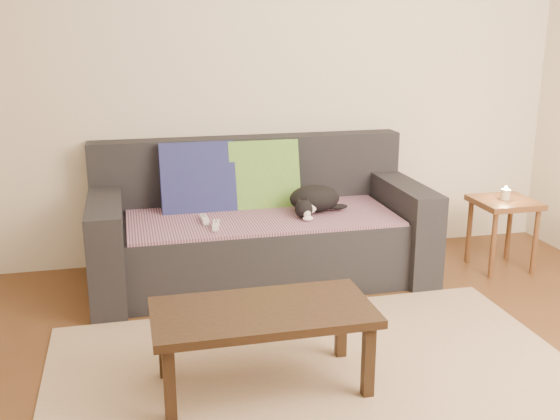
{
  "coord_description": "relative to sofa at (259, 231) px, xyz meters",
  "views": [
    {
      "loc": [
        -0.8,
        -2.37,
        1.6
      ],
      "look_at": [
        0.05,
        1.2,
        0.55
      ],
      "focal_mm": 42.0,
      "sensor_mm": 36.0,
      "label": 1
    }
  ],
  "objects": [
    {
      "name": "cat",
      "position": [
        0.34,
        -0.09,
        0.21
      ],
      "size": [
        0.4,
        0.37,
        0.17
      ],
      "rotation": [
        0.0,
        0.0,
        0.29
      ],
      "color": "black",
      "rests_on": "throw_blanket"
    },
    {
      "name": "wii_remote_a",
      "position": [
        -0.37,
        -0.14,
        0.15
      ],
      "size": [
        0.04,
        0.15,
        0.03
      ],
      "primitive_type": "cube",
      "rotation": [
        0.0,
        0.0,
        1.6
      ],
      "color": "white",
      "rests_on": "throw_blanket"
    },
    {
      "name": "rug",
      "position": [
        0.0,
        -1.42,
        -0.3
      ],
      "size": [
        2.5,
        1.8,
        0.01
      ],
      "primitive_type": "cube",
      "color": "tan",
      "rests_on": "ground"
    },
    {
      "name": "cushion_navy",
      "position": [
        -0.36,
        0.17,
        0.32
      ],
      "size": [
        0.48,
        0.24,
        0.49
      ],
      "primitive_type": "cube",
      "rotation": [
        -0.27,
        0.0,
        0.0
      ],
      "color": "#101F47",
      "rests_on": "throw_blanket"
    },
    {
      "name": "side_table",
      "position": [
        1.61,
        -0.23,
        0.09
      ],
      "size": [
        0.38,
        0.38,
        0.48
      ],
      "color": "brown",
      "rests_on": "ground"
    },
    {
      "name": "wii_remote_b",
      "position": [
        -0.32,
        -0.28,
        0.15
      ],
      "size": [
        0.06,
        0.15,
        0.03
      ],
      "primitive_type": "cube",
      "rotation": [
        0.0,
        0.0,
        1.38
      ],
      "color": "white",
      "rests_on": "throw_blanket"
    },
    {
      "name": "throw_blanket",
      "position": [
        0.0,
        -0.09,
        0.12
      ],
      "size": [
        1.66,
        0.74,
        0.02
      ],
      "primitive_type": "cube",
      "color": "#42284C",
      "rests_on": "sofa"
    },
    {
      "name": "sofa",
      "position": [
        0.0,
        0.0,
        0.0
      ],
      "size": [
        2.1,
        0.94,
        0.87
      ],
      "color": "#232328",
      "rests_on": "ground"
    },
    {
      "name": "back_wall",
      "position": [
        0.0,
        0.43,
        0.99
      ],
      "size": [
        4.5,
        0.04,
        2.6
      ],
      "primitive_type": "cube",
      "color": "beige",
      "rests_on": "ground"
    },
    {
      "name": "cushion_green",
      "position": [
        0.07,
        0.17,
        0.32
      ],
      "size": [
        0.46,
        0.23,
        0.48
      ],
      "primitive_type": "cube",
      "rotation": [
        -0.25,
        0.0,
        0.0
      ],
      "color": "#0D543D",
      "rests_on": "throw_blanket"
    },
    {
      "name": "coffee_table",
      "position": [
        -0.26,
        -1.35,
        0.03
      ],
      "size": [
        0.98,
        0.49,
        0.39
      ],
      "color": "#312013",
      "rests_on": "rug"
    },
    {
      "name": "ground",
      "position": [
        0.0,
        -1.57,
        -0.31
      ],
      "size": [
        4.5,
        4.5,
        0.0
      ],
      "primitive_type": "plane",
      "color": "brown",
      "rests_on": "ground"
    },
    {
      "name": "candle",
      "position": [
        1.61,
        -0.23,
        0.21
      ],
      "size": [
        0.06,
        0.06,
        0.09
      ],
      "color": "beige",
      "rests_on": "side_table"
    }
  ]
}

